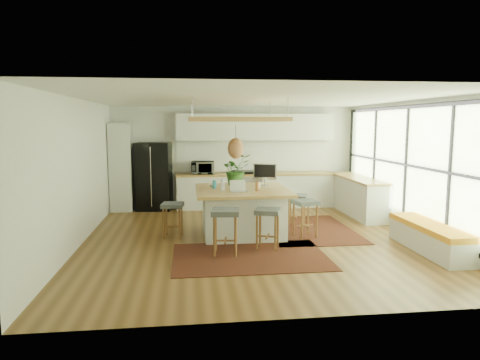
{
  "coord_description": "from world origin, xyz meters",
  "views": [
    {
      "loc": [
        -1.25,
        -8.1,
        2.23
      ],
      "look_at": [
        -0.2,
        0.5,
        1.1
      ],
      "focal_mm": 32.15,
      "sensor_mm": 36.0,
      "label": 1
    }
  ],
  "objects": [
    {
      "name": "island_plant",
      "position": [
        -0.24,
        0.95,
        1.19
      ],
      "size": [
        0.84,
        0.87,
        0.52
      ],
      "primitive_type": "imported",
      "rotation": [
        0.0,
        0.0,
        0.46
      ],
      "color": "#1E4C19",
      "rests_on": "island"
    },
    {
      "name": "island",
      "position": [
        -0.17,
        0.42,
        0.47
      ],
      "size": [
        1.85,
        1.85,
        0.93
      ],
      "primitive_type": null,
      "color": "olive",
      "rests_on": "floor"
    },
    {
      "name": "laptop",
      "position": [
        -0.27,
        0.08,
        1.05
      ],
      "size": [
        0.35,
        0.36,
        0.23
      ],
      "primitive_type": null,
      "rotation": [
        0.0,
        0.0,
        0.12
      ],
      "color": "#A5A5AA",
      "rests_on": "island"
    },
    {
      "name": "window_wall",
      "position": [
        3.22,
        0.0,
        1.4
      ],
      "size": [
        0.1,
        6.2,
        2.6
      ],
      "primitive_type": null,
      "color": "black",
      "rests_on": "wall_right"
    },
    {
      "name": "back_counter_base",
      "position": [
        0.55,
        3.18,
        0.44
      ],
      "size": [
        4.2,
        0.6,
        0.88
      ],
      "primitive_type": "cube",
      "color": "silver",
      "rests_on": "floor"
    },
    {
      "name": "right_counter_top",
      "position": [
        2.93,
        2.0,
        0.9
      ],
      "size": [
        0.64,
        2.54,
        0.05
      ],
      "primitive_type": "cube",
      "color": "olive",
      "rests_on": "right_counter_base"
    },
    {
      "name": "stool_right_back",
      "position": [
        1.11,
        0.96,
        0.35
      ],
      "size": [
        0.53,
        0.53,
        0.7
      ],
      "primitive_type": null,
      "rotation": [
        0.0,
        0.0,
        1.2
      ],
      "color": "#3F4446",
      "rests_on": "floor"
    },
    {
      "name": "wall_back",
      "position": [
        0.0,
        3.5,
        1.35
      ],
      "size": [
        6.5,
        0.0,
        6.5
      ],
      "primitive_type": "plane",
      "rotation": [
        1.57,
        0.0,
        0.0
      ],
      "color": "silver",
      "rests_on": "ground"
    },
    {
      "name": "range",
      "position": [
        0.3,
        3.18,
        0.5
      ],
      "size": [
        0.76,
        0.62,
        1.0
      ],
      "primitive_type": null,
      "color": "#A5A5AA",
      "rests_on": "floor"
    },
    {
      "name": "wall_left",
      "position": [
        -3.25,
        0.0,
        1.35
      ],
      "size": [
        0.0,
        7.0,
        7.0
      ],
      "primitive_type": "plane",
      "rotation": [
        1.57,
        0.0,
        1.57
      ],
      "color": "silver",
      "rests_on": "ground"
    },
    {
      "name": "fridge",
      "position": [
        -2.14,
        3.2,
        0.93
      ],
      "size": [
        0.95,
        0.79,
        1.76
      ],
      "primitive_type": null,
      "rotation": [
        0.0,
        0.0,
        -0.12
      ],
      "color": "black",
      "rests_on": "floor"
    },
    {
      "name": "ceiling",
      "position": [
        0.0,
        0.0,
        2.7
      ],
      "size": [
        7.0,
        7.0,
        0.0
      ],
      "primitive_type": "plane",
      "rotation": [
        3.14,
        0.0,
        0.0
      ],
      "color": "white",
      "rests_on": "ground"
    },
    {
      "name": "upper_cabinets",
      "position": [
        0.55,
        3.32,
        2.15
      ],
      "size": [
        4.2,
        0.34,
        0.7
      ],
      "primitive_type": "cube",
      "color": "silver",
      "rests_on": "wall_back"
    },
    {
      "name": "pantry",
      "position": [
        -2.95,
        3.18,
        1.12
      ],
      "size": [
        0.55,
        0.6,
        2.25
      ],
      "primitive_type": "cube",
      "color": "silver",
      "rests_on": "floor"
    },
    {
      "name": "rug_right",
      "position": [
        1.28,
        0.59,
        0.01
      ],
      "size": [
        1.8,
        2.6,
        0.01
      ],
      "primitive_type": "cube",
      "color": "black",
      "rests_on": "floor"
    },
    {
      "name": "stool_right_front",
      "position": [
        1.05,
        0.03,
        0.35
      ],
      "size": [
        0.53,
        0.53,
        0.74
      ],
      "primitive_type": null,
      "rotation": [
        0.0,
        0.0,
        1.82
      ],
      "color": "#3F4446",
      "rests_on": "floor"
    },
    {
      "name": "rug_near",
      "position": [
        -0.23,
        -1.13,
        0.01
      ],
      "size": [
        2.6,
        1.8,
        0.01
      ],
      "primitive_type": "cube",
      "color": "black",
      "rests_on": "floor"
    },
    {
      "name": "stool_left_side",
      "position": [
        -1.56,
        0.31,
        0.35
      ],
      "size": [
        0.46,
        0.46,
        0.69
      ],
      "primitive_type": null,
      "rotation": [
        0.0,
        0.0,
        -1.7
      ],
      "color": "#3F4446",
      "rests_on": "floor"
    },
    {
      "name": "island_bottle_2",
      "position": [
        0.08,
        0.12,
        1.03
      ],
      "size": [
        0.07,
        0.07,
        0.19
      ],
      "primitive_type": "cylinder",
      "color": "#A96538",
      "rests_on": "island"
    },
    {
      "name": "ceiling_panel",
      "position": [
        -0.3,
        0.4,
        2.05
      ],
      "size": [
        1.86,
        1.86,
        0.8
      ],
      "primitive_type": null,
      "color": "olive",
      "rests_on": "ceiling"
    },
    {
      "name": "stool_near_right",
      "position": [
        0.15,
        -0.68,
        0.35
      ],
      "size": [
        0.55,
        0.55,
        0.73
      ],
      "primitive_type": null,
      "rotation": [
        0.0,
        0.0,
        -0.34
      ],
      "color": "#3F4446",
      "rests_on": "floor"
    },
    {
      "name": "island_bottle_3",
      "position": [
        0.18,
        0.47,
        1.03
      ],
      "size": [
        0.07,
        0.07,
        0.19
      ],
      "primitive_type": "cylinder",
      "color": "white",
      "rests_on": "island"
    },
    {
      "name": "island_bottle_0",
      "position": [
        -0.72,
        0.52,
        1.03
      ],
      "size": [
        0.07,
        0.07,
        0.19
      ],
      "primitive_type": "cylinder",
      "color": "teal",
      "rests_on": "island"
    },
    {
      "name": "floor",
      "position": [
        0.0,
        0.0,
        0.0
      ],
      "size": [
        7.0,
        7.0,
        0.0
      ],
      "primitive_type": "plane",
      "color": "#533517",
      "rests_on": "ground"
    },
    {
      "name": "island_bottle_1",
      "position": [
        -0.57,
        0.27,
        1.03
      ],
      "size": [
        0.07,
        0.07,
        0.19
      ],
      "primitive_type": "cylinder",
      "color": "white",
      "rests_on": "island"
    },
    {
      "name": "monitor",
      "position": [
        0.38,
        0.88,
        1.19
      ],
      "size": [
        0.54,
        0.35,
        0.47
      ],
      "primitive_type": null,
      "rotation": [
        0.0,
        0.0,
        -0.36
      ],
      "color": "#A5A5AA",
      "rests_on": "island"
    },
    {
      "name": "island_bowl",
      "position": [
        -0.72,
        0.81,
        0.96
      ],
      "size": [
        0.24,
        0.24,
        0.05
      ],
      "primitive_type": "imported",
      "rotation": [
        0.0,
        0.0,
        -0.11
      ],
      "color": "white",
      "rests_on": "island"
    },
    {
      "name": "backsplash",
      "position": [
        0.55,
        3.48,
        1.35
      ],
      "size": [
        4.2,
        0.02,
        0.8
      ],
      "primitive_type": "cube",
      "color": "white",
      "rests_on": "wall_back"
    },
    {
      "name": "back_counter_top",
      "position": [
        0.55,
        3.18,
        0.9
      ],
      "size": [
        4.24,
        0.64,
        0.05
      ],
      "primitive_type": "cube",
      "color": "olive",
      "rests_on": "back_counter_base"
    },
    {
      "name": "right_counter_base",
      "position": [
        2.93,
        2.0,
        0.44
      ],
      "size": [
        0.6,
        2.5,
        0.88
      ],
      "primitive_type": "cube",
      "color": "silver",
      "rests_on": "floor"
    },
    {
      "name": "microwave",
      "position": [
        -0.86,
        3.19,
        1.13
      ],
      "size": [
        0.61,
        0.35,
        0.4
      ],
      "primitive_type": "imported",
      "rotation": [
        0.0,
        0.0,
        -0.04
      ],
      "color": "#A5A5AA",
      "rests_on": "back_counter_top"
    },
    {
      "name": "window_bench",
      "position": [
        2.95,
        -1.2,
        0.25
      ],
      "size": [
        0.52,
        2.0,
        0.5
      ],
      "primitive_type": null,
      "color": "silver",
      "rests_on": "floor"
    },
    {
      "name": "wall_front",
      "position": [
        0.0,
        -3.5,
        1.35
      ],
      "size": [
        6.5,
        0.0,
        6.5
      ],
      "primitive_type": "plane",
      "rotation": [
        -1.57,
        0.0,
        0.0
      ],
      "color": "silver",
      "rests_on": "ground"
    },
    {
      "name": "stool_near_left",
      "position": [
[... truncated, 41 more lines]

